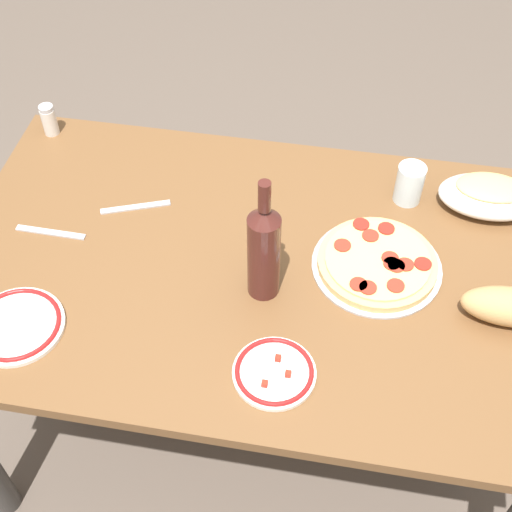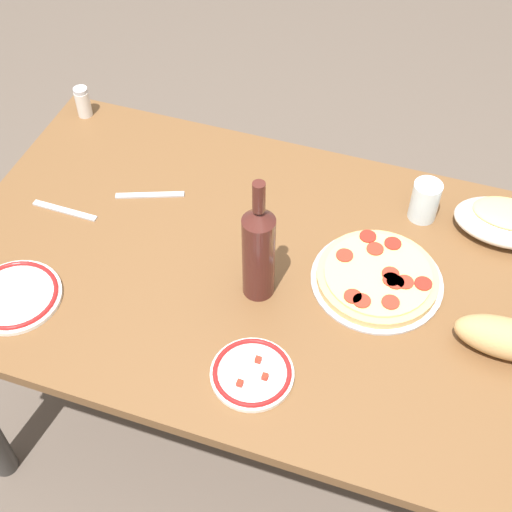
# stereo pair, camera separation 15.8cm
# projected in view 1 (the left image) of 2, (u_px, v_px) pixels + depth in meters

# --- Properties ---
(ground_plane) EXTENTS (8.00, 8.00, 0.00)m
(ground_plane) POSITION_uv_depth(u_px,v_px,m) (256.00, 419.00, 2.16)
(ground_plane) COLOR brown
(ground_plane) RESTS_ON ground
(dining_table) EXTENTS (1.40, 0.87, 0.73)m
(dining_table) POSITION_uv_depth(u_px,v_px,m) (256.00, 296.00, 1.69)
(dining_table) COLOR brown
(dining_table) RESTS_ON ground
(pepperoni_pizza) EXTENTS (0.29, 0.29, 0.03)m
(pepperoni_pizza) POSITION_uv_depth(u_px,v_px,m) (377.00, 263.00, 1.59)
(pepperoni_pizza) COLOR #B7B7BC
(pepperoni_pizza) RESTS_ON dining_table
(baked_pasta_dish) EXTENTS (0.24, 0.15, 0.08)m
(baked_pasta_dish) POSITION_uv_depth(u_px,v_px,m) (489.00, 195.00, 1.70)
(baked_pasta_dish) COLOR white
(baked_pasta_dish) RESTS_ON dining_table
(wine_bottle) EXTENTS (0.07, 0.07, 0.32)m
(wine_bottle) POSITION_uv_depth(u_px,v_px,m) (264.00, 250.00, 1.46)
(wine_bottle) COLOR #471E19
(wine_bottle) RESTS_ON dining_table
(water_glass) EXTENTS (0.07, 0.07, 0.10)m
(water_glass) POSITION_uv_depth(u_px,v_px,m) (409.00, 184.00, 1.71)
(water_glass) COLOR silver
(water_glass) RESTS_ON dining_table
(side_plate_near) EXTENTS (0.17, 0.17, 0.02)m
(side_plate_near) POSITION_uv_depth(u_px,v_px,m) (274.00, 372.00, 1.41)
(side_plate_near) COLOR white
(side_plate_near) RESTS_ON dining_table
(side_plate_far) EXTENTS (0.20, 0.20, 0.02)m
(side_plate_far) POSITION_uv_depth(u_px,v_px,m) (16.00, 325.00, 1.48)
(side_plate_far) COLOR white
(side_plate_far) RESTS_ON dining_table
(bread_loaf) EXTENTS (0.21, 0.09, 0.08)m
(bread_loaf) POSITION_uv_depth(u_px,v_px,m) (511.00, 307.00, 1.48)
(bread_loaf) COLOR tan
(bread_loaf) RESTS_ON dining_table
(spice_shaker) EXTENTS (0.04, 0.04, 0.09)m
(spice_shaker) POSITION_uv_depth(u_px,v_px,m) (49.00, 120.00, 1.88)
(spice_shaker) COLOR silver
(spice_shaker) RESTS_ON dining_table
(fork_left) EXTENTS (0.16, 0.08, 0.00)m
(fork_left) POSITION_uv_depth(u_px,v_px,m) (136.00, 207.00, 1.72)
(fork_left) COLOR #B7B7BC
(fork_left) RESTS_ON dining_table
(fork_right) EXTENTS (0.17, 0.02, 0.00)m
(fork_right) POSITION_uv_depth(u_px,v_px,m) (51.00, 232.00, 1.67)
(fork_right) COLOR #B7B7BC
(fork_right) RESTS_ON dining_table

